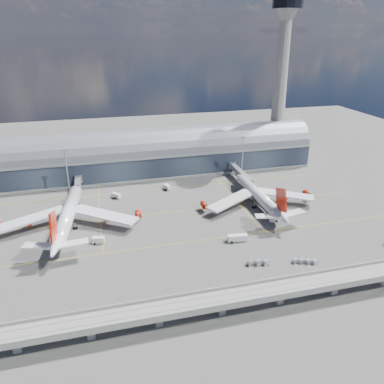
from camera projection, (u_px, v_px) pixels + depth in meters
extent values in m
plane|color=#474744|center=(182.00, 231.00, 167.36)|extent=(500.00, 500.00, 0.00)
cube|color=gold|center=(187.00, 242.00, 158.47)|extent=(200.00, 0.25, 0.01)
cube|color=gold|center=(173.00, 212.00, 185.12)|extent=(200.00, 0.25, 0.01)
cube|color=gold|center=(162.00, 189.00, 211.77)|extent=(200.00, 0.25, 0.01)
cube|color=gold|center=(100.00, 211.00, 185.93)|extent=(0.25, 80.00, 0.01)
cube|color=gold|center=(232.00, 196.00, 202.08)|extent=(0.25, 80.00, 0.01)
cube|color=#202736|center=(154.00, 162.00, 233.87)|extent=(200.00, 28.00, 14.00)
cylinder|color=slate|center=(153.00, 151.00, 231.09)|extent=(200.00, 28.00, 28.00)
cube|color=gray|center=(157.00, 158.00, 218.65)|extent=(200.00, 1.00, 1.20)
cube|color=gray|center=(154.00, 171.00, 236.41)|extent=(200.00, 30.00, 1.20)
cube|color=gray|center=(274.00, 154.00, 259.12)|extent=(18.00, 18.00, 8.00)
cone|color=gray|center=(280.00, 93.00, 242.84)|extent=(10.00, 10.00, 90.00)
cone|color=gray|center=(287.00, 13.00, 224.17)|extent=(16.00, 16.00, 8.00)
cylinder|color=black|center=(288.00, 4.00, 222.19)|extent=(18.00, 18.00, 5.00)
cube|color=gray|center=(222.00, 300.00, 116.32)|extent=(220.00, 8.50, 1.20)
cube|color=gray|center=(226.00, 305.00, 112.33)|extent=(220.00, 0.40, 1.20)
cube|color=gray|center=(218.00, 289.00, 119.44)|extent=(220.00, 0.40, 1.20)
cube|color=gray|center=(224.00, 301.00, 114.73)|extent=(220.00, 0.12, 0.12)
cube|color=gray|center=(221.00, 295.00, 117.39)|extent=(220.00, 0.12, 0.12)
cube|color=gray|center=(17.00, 344.00, 103.66)|extent=(2.20, 2.20, 5.00)
cube|color=gray|center=(91.00, 331.00, 108.28)|extent=(2.20, 2.20, 5.00)
cube|color=gray|center=(159.00, 319.00, 112.89)|extent=(2.20, 2.20, 5.00)
cube|color=gray|center=(222.00, 307.00, 117.51)|extent=(2.20, 2.20, 5.00)
cube|color=gray|center=(280.00, 297.00, 122.13)|extent=(2.20, 2.20, 5.00)
cube|color=gray|center=(334.00, 287.00, 126.74)|extent=(2.20, 2.20, 5.00)
cube|color=gray|center=(384.00, 278.00, 131.36)|extent=(2.20, 2.20, 5.00)
cylinder|color=gray|center=(67.00, 173.00, 199.71)|extent=(0.70, 0.70, 25.00)
cube|color=gray|center=(64.00, 150.00, 194.67)|extent=(3.00, 0.40, 1.00)
cylinder|color=gray|center=(242.00, 158.00, 222.79)|extent=(0.70, 0.70, 25.00)
cube|color=gray|center=(244.00, 137.00, 217.75)|extent=(3.00, 0.40, 1.00)
cylinder|color=white|center=(68.00, 214.00, 169.60)|extent=(12.00, 52.17, 6.25)
cone|color=white|center=(77.00, 189.00, 195.79)|extent=(7.08, 8.46, 6.25)
cone|color=white|center=(55.00, 248.00, 141.33)|extent=(7.52, 12.34, 6.25)
cube|color=red|center=(53.00, 226.00, 140.93)|extent=(1.98, 11.68, 12.93)
cube|color=white|center=(30.00, 220.00, 166.01)|extent=(32.15, 18.85, 2.53)
cube|color=white|center=(105.00, 215.00, 170.26)|extent=(30.39, 24.24, 2.53)
cylinder|color=red|center=(30.00, 221.00, 168.40)|extent=(3.65, 5.20, 3.12)
cylinder|color=red|center=(107.00, 216.00, 172.81)|extent=(3.65, 5.20, 3.12)
cylinder|color=red|center=(138.00, 214.00, 174.70)|extent=(3.65, 5.20, 3.12)
cylinder|color=gray|center=(75.00, 206.00, 188.01)|extent=(0.49, 0.49, 2.93)
cylinder|color=gray|center=(61.00, 227.00, 167.47)|extent=(0.59, 0.59, 2.93)
cylinder|color=gray|center=(75.00, 226.00, 168.28)|extent=(0.59, 0.59, 2.93)
cylinder|color=black|center=(61.00, 229.00, 167.84)|extent=(2.30, 1.70, 1.46)
cylinder|color=black|center=(75.00, 228.00, 168.65)|extent=(2.30, 1.70, 1.46)
cylinder|color=white|center=(257.00, 195.00, 190.65)|extent=(5.53, 45.59, 5.47)
cone|color=white|center=(239.00, 177.00, 213.41)|extent=(5.48, 7.55, 5.47)
cone|color=white|center=(283.00, 217.00, 165.91)|extent=(5.48, 11.32, 5.47)
cube|color=red|center=(281.00, 200.00, 165.58)|extent=(0.68, 11.27, 12.48)
cube|color=white|center=(231.00, 200.00, 185.89)|extent=(28.65, 19.97, 2.33)
cube|color=white|center=(285.00, 194.00, 192.66)|extent=(28.63, 20.04, 2.33)
cylinder|color=black|center=(257.00, 197.00, 191.25)|extent=(4.71, 40.91, 4.65)
cylinder|color=red|center=(229.00, 202.00, 188.11)|extent=(3.02, 4.72, 3.02)
cylinder|color=red|center=(204.00, 205.00, 185.10)|extent=(3.02, 4.72, 3.02)
cylinder|color=red|center=(284.00, 196.00, 195.14)|extent=(3.02, 4.72, 3.02)
cylinder|color=red|center=(307.00, 193.00, 198.15)|extent=(3.02, 4.72, 3.02)
cylinder|color=gray|center=(245.00, 190.00, 206.58)|extent=(0.47, 0.47, 2.83)
cylinder|color=gray|center=(254.00, 206.00, 188.26)|extent=(0.57, 0.57, 2.83)
cylinder|color=gray|center=(265.00, 204.00, 189.64)|extent=(0.57, 0.57, 2.83)
cylinder|color=black|center=(254.00, 207.00, 188.61)|extent=(2.08, 1.42, 1.41)
cylinder|color=black|center=(265.00, 206.00, 190.00)|extent=(2.08, 1.42, 1.41)
cube|color=gray|center=(78.00, 187.00, 201.00)|extent=(3.00, 24.00, 3.00)
cube|color=gray|center=(77.00, 196.00, 190.34)|extent=(3.60, 3.60, 3.40)
cylinder|color=gray|center=(78.00, 179.00, 211.66)|extent=(4.40, 4.40, 4.00)
cylinder|color=gray|center=(78.00, 202.00, 191.73)|extent=(0.50, 0.50, 3.40)
cylinder|color=black|center=(78.00, 204.00, 192.27)|extent=(1.40, 0.80, 0.80)
cube|color=gray|center=(240.00, 173.00, 220.59)|extent=(3.00, 28.00, 3.00)
cube|color=gray|center=(250.00, 181.00, 208.15)|extent=(3.60, 3.60, 3.40)
cylinder|color=gray|center=(232.00, 165.00, 233.03)|extent=(4.40, 4.40, 4.00)
cylinder|color=gray|center=(249.00, 187.00, 209.54)|extent=(0.50, 0.50, 3.40)
cylinder|color=black|center=(249.00, 189.00, 210.08)|extent=(1.40, 0.80, 0.80)
cube|color=silver|center=(99.00, 240.00, 157.19)|extent=(5.21, 3.35, 2.50)
cylinder|color=black|center=(102.00, 241.00, 158.32)|extent=(1.44, 2.55, 0.87)
cylinder|color=black|center=(95.00, 243.00, 156.95)|extent=(1.44, 2.55, 0.87)
cube|color=silver|center=(237.00, 238.00, 158.44)|extent=(8.61, 3.41, 2.72)
cylinder|color=black|center=(243.00, 239.00, 159.82)|extent=(1.26, 2.71, 0.94)
cylinder|color=black|center=(231.00, 241.00, 158.01)|extent=(1.26, 2.71, 0.94)
cube|color=silver|center=(272.00, 216.00, 176.37)|extent=(4.46, 7.24, 2.94)
cylinder|color=black|center=(268.00, 217.00, 178.59)|extent=(3.00, 1.79, 1.02)
cylinder|color=black|center=(275.00, 221.00, 175.19)|extent=(3.00, 1.79, 1.02)
cube|color=silver|center=(167.00, 187.00, 210.22)|extent=(3.87, 5.34, 2.53)
cylinder|color=black|center=(168.00, 188.00, 212.08)|extent=(2.58, 1.71, 0.87)
cylinder|color=black|center=(167.00, 190.00, 209.25)|extent=(2.58, 1.71, 0.87)
cube|color=silver|center=(116.00, 195.00, 199.70)|extent=(5.08, 5.56, 2.37)
cylinder|color=black|center=(118.00, 196.00, 201.58)|extent=(2.28, 2.08, 0.82)
cylinder|color=black|center=(115.00, 198.00, 198.66)|extent=(2.28, 2.08, 0.82)
cube|color=gray|center=(250.00, 264.00, 142.94)|extent=(3.10, 2.42, 0.34)
cube|color=#B5B5BA|center=(250.00, 262.00, 142.58)|extent=(2.62, 2.21, 1.71)
cube|color=gray|center=(258.00, 264.00, 142.98)|extent=(3.10, 2.42, 0.34)
cube|color=#B5B5BA|center=(258.00, 262.00, 142.62)|extent=(2.62, 2.21, 1.71)
cube|color=gray|center=(266.00, 264.00, 143.02)|extent=(3.10, 2.42, 0.34)
cube|color=#B5B5BA|center=(266.00, 262.00, 142.66)|extent=(2.62, 2.21, 1.71)
cube|color=gray|center=(295.00, 262.00, 144.32)|extent=(2.66, 2.21, 0.28)
cube|color=#B5B5BA|center=(295.00, 261.00, 144.02)|extent=(2.27, 1.99, 1.42)
cube|color=gray|center=(301.00, 263.00, 144.09)|extent=(2.66, 2.21, 0.28)
cube|color=#B5B5BA|center=(302.00, 261.00, 143.79)|extent=(2.27, 1.99, 1.42)
cube|color=gray|center=(308.00, 263.00, 143.86)|extent=(2.66, 2.21, 0.28)
cube|color=#B5B5BA|center=(308.00, 261.00, 143.56)|extent=(2.27, 1.99, 1.42)
cube|color=gray|center=(315.00, 263.00, 143.63)|extent=(2.66, 2.21, 0.28)
cube|color=#B5B5BA|center=(315.00, 262.00, 143.33)|extent=(2.27, 1.99, 1.42)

